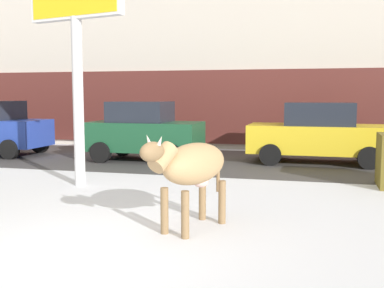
{
  "coord_description": "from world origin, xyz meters",
  "views": [
    {
      "loc": [
        2.81,
        -5.22,
        2.08
      ],
      "look_at": [
        0.55,
        3.57,
        1.1
      ],
      "focal_mm": 43.04,
      "sensor_mm": 36.0,
      "label": 1
    }
  ],
  "objects_px": {
    "cow_tan": "(192,166)",
    "pedestrian_near_billboard": "(157,125)",
    "car_yellow_sedan": "(319,133)",
    "car_darkgreen_hatchback": "(144,131)"
  },
  "relations": [
    {
      "from": "car_darkgreen_hatchback",
      "to": "pedestrian_near_billboard",
      "type": "bearing_deg",
      "value": 102.57
    },
    {
      "from": "cow_tan",
      "to": "pedestrian_near_billboard",
      "type": "xyz_separation_m",
      "value": [
        -4.15,
        10.6,
        -0.11
      ]
    },
    {
      "from": "cow_tan",
      "to": "car_yellow_sedan",
      "type": "xyz_separation_m",
      "value": [
        2.01,
        7.66,
        -0.09
      ]
    },
    {
      "from": "car_yellow_sedan",
      "to": "pedestrian_near_billboard",
      "type": "height_order",
      "value": "car_yellow_sedan"
    },
    {
      "from": "cow_tan",
      "to": "car_yellow_sedan",
      "type": "bearing_deg",
      "value": 75.34
    },
    {
      "from": "car_darkgreen_hatchback",
      "to": "car_yellow_sedan",
      "type": "height_order",
      "value": "car_darkgreen_hatchback"
    },
    {
      "from": "car_darkgreen_hatchback",
      "to": "cow_tan",
      "type": "bearing_deg",
      "value": -64.26
    },
    {
      "from": "car_darkgreen_hatchback",
      "to": "car_yellow_sedan",
      "type": "distance_m",
      "value": 5.39
    },
    {
      "from": "car_darkgreen_hatchback",
      "to": "car_yellow_sedan",
      "type": "xyz_separation_m",
      "value": [
        5.33,
        0.77,
        -0.02
      ]
    },
    {
      "from": "car_darkgreen_hatchback",
      "to": "pedestrian_near_billboard",
      "type": "height_order",
      "value": "car_darkgreen_hatchback"
    }
  ]
}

